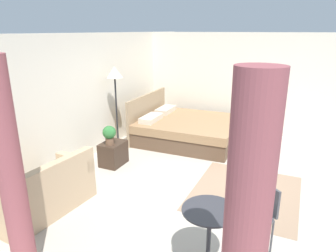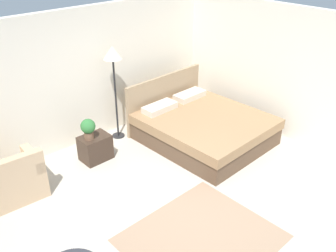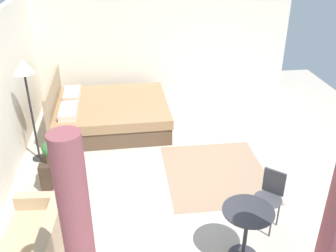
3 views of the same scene
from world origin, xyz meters
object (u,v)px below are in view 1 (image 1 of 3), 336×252
Objects in this scene: couch at (44,194)px; nightstand at (113,154)px; bed at (187,129)px; balcony_table at (209,227)px; floor_lamp at (115,78)px; potted_plant at (109,134)px; cafe_chair_near_window at (263,212)px.

couch reaches higher than nightstand.
bed is 3.13× the size of balcony_table.
balcony_table reaches higher than nightstand.
floor_lamp is (-1.12, 1.23, 1.30)m from bed.
nightstand is 0.28× the size of floor_lamp.
couch is 1.75m from potted_plant.
potted_plant is 3.08m from balcony_table.
bed is 3.79m from couch.
bed is 4.44× the size of nightstand.
bed is at bearing 34.08° from cafe_chair_near_window.
nightstand is 1.62m from floor_lamp.
cafe_chair_near_window reaches higher than balcony_table.
couch is at bearing 98.94° from cafe_chair_near_window.
couch is at bearing 167.89° from bed.
bed is at bearing -22.28° from potted_plant.
cafe_chair_near_window is (0.54, -0.49, 0.01)m from balcony_table.
potted_plant is (-2.00, 0.82, 0.39)m from bed.
couch is 2.94× the size of nightstand.
floor_lamp is (0.78, 0.40, 1.36)m from nightstand.
couch is 2.50m from balcony_table.
balcony_table is (-2.66, -2.92, -1.08)m from floor_lamp.
floor_lamp reaches higher than nightstand.
bed is 2.11m from floor_lamp.
couch is 2.07× the size of balcony_table.
bed is at bearing -47.66° from floor_lamp.
potted_plant is at bearing 0.81° from couch.
cafe_chair_near_window is at bearing -113.91° from nightstand.
potted_plant is 1.33m from floor_lamp.
couch is 0.83× the size of floor_lamp.
potted_plant reaches higher than nightstand.
floor_lamp is at bearing 132.34° from bed.
cafe_chair_near_window is (-3.24, -2.19, 0.23)m from bed.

